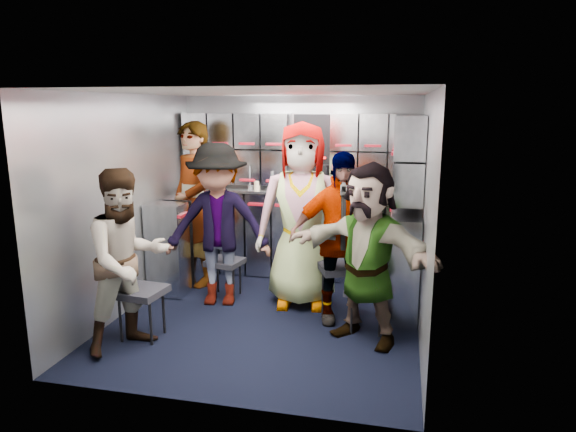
% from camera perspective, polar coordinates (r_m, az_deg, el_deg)
% --- Properties ---
extents(floor, '(3.00, 3.00, 0.00)m').
position_cam_1_polar(floor, '(5.02, -2.24, -11.16)').
color(floor, black).
rests_on(floor, ground).
extents(wall_back, '(2.80, 0.04, 2.10)m').
position_cam_1_polar(wall_back, '(6.14, 1.27, 3.40)').
color(wall_back, '#9599A2').
rests_on(wall_back, ground).
extents(wall_left, '(0.04, 3.00, 2.10)m').
position_cam_1_polar(wall_left, '(5.24, -17.32, 1.31)').
color(wall_left, '#9599A2').
rests_on(wall_left, ground).
extents(wall_right, '(0.04, 3.00, 2.10)m').
position_cam_1_polar(wall_right, '(4.55, 14.95, -0.12)').
color(wall_right, '#9599A2').
rests_on(wall_right, ground).
extents(ceiling, '(2.80, 3.00, 0.02)m').
position_cam_1_polar(ceiling, '(4.61, -2.46, 13.57)').
color(ceiling, silver).
rests_on(ceiling, wall_back).
extents(cart_bank_back, '(2.68, 0.38, 0.99)m').
position_cam_1_polar(cart_bank_back, '(6.05, 0.85, -2.10)').
color(cart_bank_back, '#91969F').
rests_on(cart_bank_back, ground).
extents(cart_bank_left, '(0.38, 0.76, 0.99)m').
position_cam_1_polar(cart_bank_left, '(5.75, -12.39, -3.17)').
color(cart_bank_left, '#91969F').
rests_on(cart_bank_left, ground).
extents(counter, '(2.68, 0.42, 0.03)m').
position_cam_1_polar(counter, '(5.94, 0.87, 2.76)').
color(counter, silver).
rests_on(counter, cart_bank_back).
extents(locker_bank_back, '(2.68, 0.28, 0.82)m').
position_cam_1_polar(locker_bank_back, '(5.94, 1.00, 7.38)').
color(locker_bank_back, '#91969F').
rests_on(locker_bank_back, wall_back).
extents(locker_bank_right, '(0.28, 1.00, 0.82)m').
position_cam_1_polar(locker_bank_right, '(5.17, 13.27, 6.34)').
color(locker_bank_right, '#91969F').
rests_on(locker_bank_right, wall_right).
extents(right_cabinet, '(0.28, 1.20, 1.00)m').
position_cam_1_polar(right_cabinet, '(5.26, 12.76, -4.54)').
color(right_cabinet, '#91969F').
rests_on(right_cabinet, ground).
extents(coffee_niche, '(0.46, 0.16, 0.84)m').
position_cam_1_polar(coffee_niche, '(5.97, 2.82, 7.19)').
color(coffee_niche, black).
rests_on(coffee_niche, wall_back).
extents(red_latch_strip, '(2.60, 0.02, 0.03)m').
position_cam_1_polar(red_latch_strip, '(5.77, 0.46, 1.12)').
color(red_latch_strip, maroon).
rests_on(red_latch_strip, cart_bank_back).
extents(jump_seat_near_left, '(0.42, 0.40, 0.45)m').
position_cam_1_polar(jump_seat_near_left, '(4.64, -16.02, -8.34)').
color(jump_seat_near_left, black).
rests_on(jump_seat_near_left, ground).
extents(jump_seat_mid_left, '(0.40, 0.39, 0.41)m').
position_cam_1_polar(jump_seat_mid_left, '(5.45, -7.01, -5.30)').
color(jump_seat_mid_left, black).
rests_on(jump_seat_mid_left, ground).
extents(jump_seat_center, '(0.41, 0.40, 0.45)m').
position_cam_1_polar(jump_seat_center, '(5.38, 1.87, -5.01)').
color(jump_seat_center, black).
rests_on(jump_seat_center, ground).
extents(jump_seat_mid_right, '(0.54, 0.53, 0.49)m').
position_cam_1_polar(jump_seat_mid_right, '(5.00, 5.93, -5.95)').
color(jump_seat_mid_right, black).
rests_on(jump_seat_mid_right, ground).
extents(jump_seat_near_right, '(0.41, 0.39, 0.40)m').
position_cam_1_polar(jump_seat_near_right, '(4.66, 8.78, -8.52)').
color(jump_seat_near_right, black).
rests_on(jump_seat_near_right, ground).
extents(attendant_standing, '(0.80, 0.74, 1.82)m').
position_cam_1_polar(attendant_standing, '(5.79, -10.43, 1.27)').
color(attendant_standing, black).
rests_on(attendant_standing, ground).
extents(attendant_arc_a, '(0.88, 0.93, 1.51)m').
position_cam_1_polar(attendant_arc_a, '(4.38, -17.41, -4.75)').
color(attendant_arc_a, black).
rests_on(attendant_arc_a, ground).
extents(attendant_arc_b, '(1.14, 0.76, 1.64)m').
position_cam_1_polar(attendant_arc_b, '(5.16, -7.80, -1.02)').
color(attendant_arc_b, black).
rests_on(attendant_arc_b, ground).
extents(attendant_arc_c, '(0.96, 0.69, 1.84)m').
position_cam_1_polar(attendant_arc_c, '(5.08, 1.53, 0.04)').
color(attendant_arc_c, black).
rests_on(attendant_arc_c, ground).
extents(attendant_arc_d, '(0.99, 0.58, 1.59)m').
position_cam_1_polar(attendant_arc_d, '(4.73, 5.76, -2.47)').
color(attendant_arc_d, black).
rests_on(attendant_arc_d, ground).
extents(attendant_arc_e, '(1.48, 1.07, 1.54)m').
position_cam_1_polar(attendant_arc_e, '(4.36, 8.79, -4.16)').
color(attendant_arc_e, black).
rests_on(attendant_arc_e, ground).
extents(bottle_left, '(0.06, 0.06, 0.27)m').
position_cam_1_polar(bottle_left, '(6.00, -4.18, 4.28)').
color(bottle_left, white).
rests_on(bottle_left, counter).
extents(bottle_mid, '(0.07, 0.07, 0.22)m').
position_cam_1_polar(bottle_mid, '(5.93, -1.67, 3.97)').
color(bottle_mid, white).
rests_on(bottle_mid, counter).
extents(bottle_right, '(0.06, 0.06, 0.25)m').
position_cam_1_polar(bottle_right, '(5.75, 10.27, 3.66)').
color(bottle_right, white).
rests_on(bottle_right, counter).
extents(cup_left, '(0.07, 0.07, 0.10)m').
position_cam_1_polar(cup_left, '(5.98, -3.47, 3.44)').
color(cup_left, '#C8B58D').
rests_on(cup_left, counter).
extents(cup_right, '(0.07, 0.07, 0.10)m').
position_cam_1_polar(cup_right, '(5.75, 11.28, 2.86)').
color(cup_right, '#C8B58D').
rests_on(cup_right, counter).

